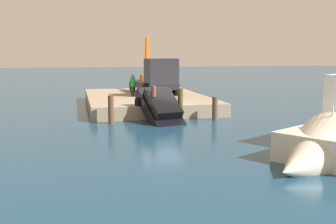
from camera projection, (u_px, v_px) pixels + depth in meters
The scene contains 9 objects.
ground at pixel (162, 119), 26.57m from camera, with size 200.00×200.00×0.00m, color navy.
dock at pixel (146, 101), 32.59m from camera, with size 13.53×8.86×0.86m, color gray.
crane_truck at pixel (156, 77), 33.12m from camera, with size 9.39×3.23×4.75m.
dock_worker at pixel (133, 85), 31.92m from camera, with size 0.34×0.34×1.67m.
salvaged_car at pixel (162, 111), 25.05m from camera, with size 4.29×2.83×3.04m.
piling_near at pixel (111, 110), 24.52m from camera, with size 0.33×0.33×1.67m, color brown.
piling_mid at pixel (154, 104), 24.89m from camera, with size 0.29×0.29×2.20m, color brown.
piling_far at pixel (180, 104), 25.61m from camera, with size 0.33×0.33×2.01m, color #4E4324.
piling_end at pixel (215, 109), 25.84m from camera, with size 0.34×0.34×1.45m, color brown.
Camera 1 is at (25.72, -5.31, 4.11)m, focal length 44.91 mm.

